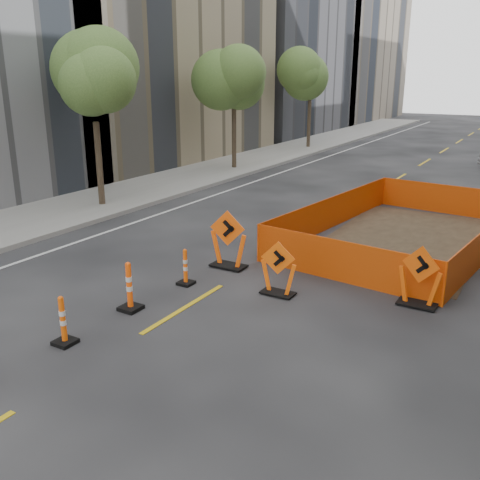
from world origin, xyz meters
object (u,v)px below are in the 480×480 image
Objects in this scene: channelizer_4 at (63,320)px; chevron_sign_right at (420,276)px; channelizer_6 at (185,267)px; channelizer_5 at (129,286)px; chevron_sign_left at (228,239)px; chevron_sign_center at (278,268)px.

channelizer_4 is 0.70× the size of chevron_sign_right.
channelizer_4 is 7.62m from chevron_sign_right.
channelizer_5 is at bearing -95.14° from channelizer_6.
channelizer_6 is (0.17, 1.84, -0.10)m from channelizer_5.
chevron_sign_right is (5.00, 0.03, -0.08)m from chevron_sign_left.
channelizer_4 is 5.31m from chevron_sign_left.
channelizer_4 is at bearing -91.04° from channelizer_5.
channelizer_4 is 0.89× the size of channelizer_5.
chevron_sign_right reaches higher than channelizer_5.
chevron_sign_left is (0.27, 1.59, 0.33)m from channelizer_6.
channelizer_4 is 1.85m from channelizer_5.
channelizer_6 is at bearing -150.79° from chevron_sign_right.
chevron_sign_right is (5.27, 1.62, 0.25)m from channelizer_6.
channelizer_5 is at bearing -109.49° from chevron_sign_left.
channelizer_4 is at bearing -135.92° from chevron_sign_center.
chevron_sign_center is at bearing -38.76° from chevron_sign_left.
chevron_sign_right is at bearing 44.17° from channelizer_4.
channelizer_6 is at bearing 178.69° from chevron_sign_center.
chevron_sign_right reaches higher than channelizer_4.
chevron_sign_center reaches higher than channelizer_6.
chevron_sign_left is 1.20× the size of chevron_sign_center.
chevron_sign_center is (2.00, -0.99, -0.13)m from chevron_sign_left.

